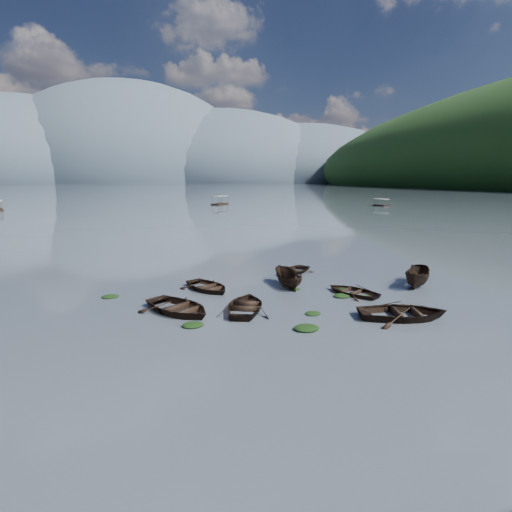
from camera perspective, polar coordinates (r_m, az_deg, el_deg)
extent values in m
plane|color=#4B535E|center=(20.37, 8.28, -11.82)|extent=(2400.00, 2400.00, 0.00)
ellipsoid|color=#475666|center=(951.58, -29.65, 9.05)|extent=(520.00, 520.00, 280.00)
ellipsoid|color=#475666|center=(918.91, -17.40, 9.95)|extent=(520.00, 520.00, 340.00)
ellipsoid|color=#475666|center=(929.13, -4.80, 10.41)|extent=(520.00, 520.00, 260.00)
ellipsoid|color=#475666|center=(974.01, 5.89, 10.41)|extent=(520.00, 520.00, 220.00)
imported|color=black|center=(24.57, -11.02, -7.88)|extent=(5.73, 6.09, 1.03)
imported|color=black|center=(24.57, -1.45, -7.68)|extent=(4.53, 5.30, 0.93)
imported|color=black|center=(28.61, 13.58, -5.29)|extent=(4.30, 4.72, 0.80)
imported|color=black|center=(24.65, 20.26, -8.31)|extent=(5.77, 4.68, 1.05)
imported|color=black|center=(32.23, 22.02, -3.96)|extent=(4.05, 4.15, 1.63)
imported|color=black|center=(29.03, -6.93, -4.82)|extent=(4.63, 5.19, 0.89)
imported|color=black|center=(34.02, 5.16, -2.44)|extent=(4.93, 4.74, 0.83)
imported|color=black|center=(29.82, 4.51, -4.34)|extent=(1.53, 3.83, 1.46)
ellipsoid|color=black|center=(22.22, -9.02, -9.87)|extent=(1.18, 0.97, 0.26)
ellipsoid|color=black|center=(24.00, 8.13, -8.25)|extent=(0.96, 0.77, 0.21)
ellipsoid|color=black|center=(21.64, 7.22, -10.40)|extent=(1.38, 1.10, 0.30)
ellipsoid|color=black|center=(27.98, 15.59, -5.75)|extent=(0.87, 0.73, 0.19)
ellipsoid|color=black|center=(27.79, 12.23, -5.71)|extent=(1.24, 0.98, 0.26)
ellipsoid|color=black|center=(28.77, -20.11, -5.57)|extent=(1.12, 0.90, 0.24)
ellipsoid|color=black|center=(29.01, 5.54, -4.80)|extent=(0.85, 0.71, 0.18)
ellipsoid|color=black|center=(29.73, 12.44, -4.62)|extent=(0.96, 0.77, 0.21)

